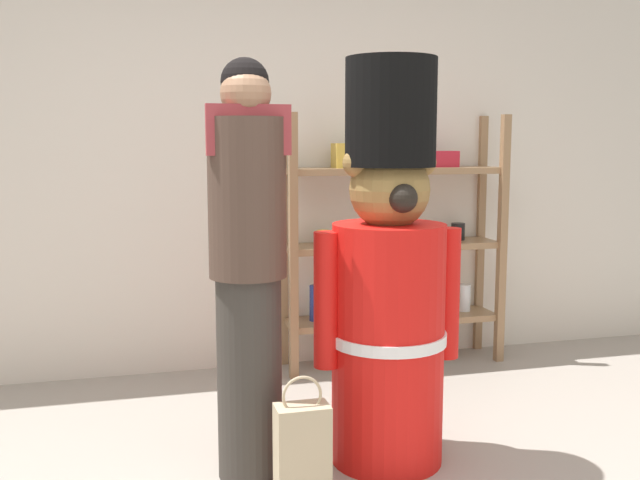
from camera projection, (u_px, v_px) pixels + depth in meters
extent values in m
cube|color=silver|center=(256.00, 160.00, 4.48)|extent=(6.40, 0.12, 2.60)
cube|color=#93704C|center=(293.00, 248.00, 4.23)|extent=(0.05, 0.05, 1.58)
cube|color=#93704C|center=(502.00, 240.00, 4.57)|extent=(0.05, 0.05, 1.58)
cube|color=#93704C|center=(283.00, 242.00, 4.52)|extent=(0.05, 0.05, 1.58)
cube|color=#93704C|center=(480.00, 235.00, 4.86)|extent=(0.05, 0.05, 1.58)
cube|color=#93704C|center=(392.00, 319.00, 4.61)|extent=(1.36, 0.30, 0.04)
cube|color=#93704C|center=(393.00, 246.00, 4.55)|extent=(1.36, 0.30, 0.04)
cube|color=#93704C|center=(394.00, 171.00, 4.49)|extent=(1.36, 0.30, 0.04)
cylinder|color=yellow|center=(323.00, 238.00, 4.44)|extent=(0.08, 0.08, 0.09)
cylinder|color=pink|center=(395.00, 235.00, 4.52)|extent=(0.10, 0.10, 0.10)
cylinder|color=black|center=(458.00, 232.00, 4.67)|extent=(0.09, 0.09, 0.11)
cylinder|color=navy|center=(315.00, 303.00, 4.47)|extent=(0.07, 0.07, 0.22)
cylinder|color=#596B33|center=(366.00, 302.00, 4.57)|extent=(0.07, 0.07, 0.20)
cylinder|color=#B27226|center=(417.00, 296.00, 4.64)|extent=(0.07, 0.07, 0.24)
cylinder|color=silver|center=(464.00, 298.00, 4.74)|extent=(0.08, 0.08, 0.18)
cube|color=gold|center=(347.00, 156.00, 4.40)|extent=(0.17, 0.14, 0.15)
cube|color=#B21E2D|center=(440.00, 159.00, 4.55)|extent=(0.20, 0.16, 0.10)
cylinder|color=red|center=(388.00, 344.00, 3.15)|extent=(0.49, 0.49, 1.06)
cylinder|color=white|center=(388.00, 337.00, 3.15)|extent=(0.51, 0.51, 0.05)
sphere|color=olive|center=(390.00, 189.00, 3.06)|extent=(0.35, 0.35, 0.35)
sphere|color=olive|center=(357.00, 163.00, 3.01)|extent=(0.12, 0.12, 0.12)
sphere|color=olive|center=(422.00, 163.00, 3.09)|extent=(0.12, 0.12, 0.12)
cylinder|color=black|center=(391.00, 113.00, 3.02)|extent=(0.38, 0.38, 0.45)
cylinder|color=red|center=(326.00, 300.00, 3.05)|extent=(0.11, 0.11, 0.58)
cylinder|color=red|center=(447.00, 293.00, 3.20)|extent=(0.11, 0.11, 0.58)
sphere|color=black|center=(403.00, 198.00, 2.92)|extent=(0.12, 0.12, 0.12)
cylinder|color=#38332D|center=(250.00, 377.00, 3.03)|extent=(0.27, 0.27, 0.86)
cylinder|color=#4C382D|center=(247.00, 198.00, 2.93)|extent=(0.32, 0.32, 0.65)
sphere|color=#A37556|center=(246.00, 93.00, 2.87)|extent=(0.21, 0.21, 0.21)
cube|color=#993338|center=(249.00, 130.00, 2.83)|extent=(0.34, 0.04, 0.20)
sphere|color=black|center=(245.00, 82.00, 2.88)|extent=(0.20, 0.20, 0.20)
cube|color=#C1AD89|center=(302.00, 452.00, 2.85)|extent=(0.21, 0.13, 0.38)
torus|color=#C1AD89|center=(302.00, 396.00, 2.82)|extent=(0.16, 0.01, 0.16)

